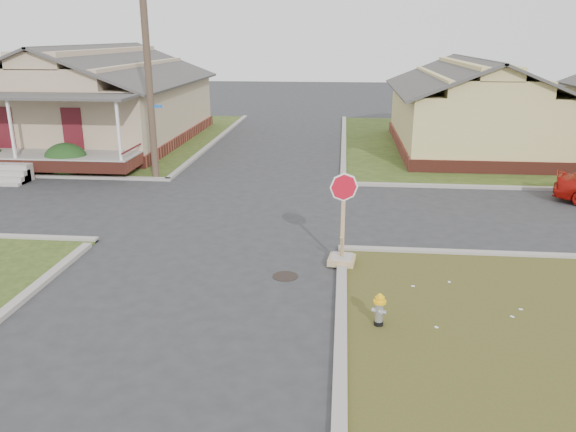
{
  "coord_description": "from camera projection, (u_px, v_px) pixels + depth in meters",
  "views": [
    {
      "loc": [
        3.52,
        -13.27,
        5.75
      ],
      "look_at": [
        2.12,
        1.0,
        1.1
      ],
      "focal_mm": 35.0,
      "sensor_mm": 36.0,
      "label": 1
    }
  ],
  "objects": [
    {
      "name": "stop_sign",
      "position": [
        342.0,
        244.0,
        14.52
      ],
      "size": [
        0.69,
        0.67,
        2.43
      ],
      "rotation": [
        0.0,
        0.0,
        -0.12
      ],
      "color": "tan",
      "rests_on": "ground"
    },
    {
      "name": "verge_far_left",
      "position": [
        60.0,
        137.0,
        32.9
      ],
      "size": [
        19.0,
        19.0,
        0.05
      ],
      "primitive_type": "cube",
      "color": "#2B3E16",
      "rests_on": "ground"
    },
    {
      "name": "curbs",
      "position": [
        238.0,
        209.0,
        19.4
      ],
      "size": [
        80.0,
        40.0,
        0.12
      ],
      "primitive_type": null,
      "color": "#9A948B",
      "rests_on": "ground"
    },
    {
      "name": "fire_hydrant",
      "position": [
        379.0,
        308.0,
        11.43
      ],
      "size": [
        0.26,
        0.26,
        0.71
      ],
      "rotation": [
        0.0,
        0.0,
        -0.34
      ],
      "color": "black",
      "rests_on": "ground"
    },
    {
      "name": "manhole",
      "position": [
        285.0,
        276.0,
        13.99
      ],
      "size": [
        0.64,
        0.64,
        0.01
      ],
      "primitive_type": "cylinder",
      "color": "black",
      "rests_on": "ground"
    },
    {
      "name": "corner_house",
      "position": [
        96.0,
        101.0,
        30.68
      ],
      "size": [
        10.1,
        15.5,
        5.3
      ],
      "color": "maroon",
      "rests_on": "ground"
    },
    {
      "name": "hedge_right",
      "position": [
        66.0,
        160.0,
        23.88
      ],
      "size": [
        1.63,
        1.34,
        1.25
      ],
      "primitive_type": "ellipsoid",
      "color": "#173714",
      "rests_on": "verge_far_left"
    },
    {
      "name": "utility_pole",
      "position": [
        148.0,
        64.0,
        22.04
      ],
      "size": [
        1.8,
        0.28,
        9.0
      ],
      "color": "#402F25",
      "rests_on": "ground"
    },
    {
      "name": "ground",
      "position": [
        204.0,
        265.0,
        14.66
      ],
      "size": [
        120.0,
        120.0,
        0.0
      ],
      "primitive_type": "plane",
      "color": "#2A2B2D",
      "rests_on": "ground"
    },
    {
      "name": "side_house_yellow",
      "position": [
        470.0,
        108.0,
        28.69
      ],
      "size": [
        7.6,
        11.6,
        4.7
      ],
      "color": "maroon",
      "rests_on": "ground"
    }
  ]
}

